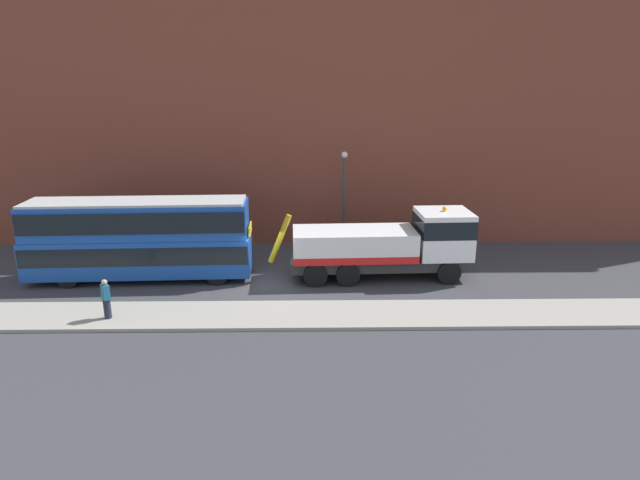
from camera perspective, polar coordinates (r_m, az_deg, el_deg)
The scene contains 7 objects.
ground_plane at distance 27.26m, azimuth -5.27°, elevation -4.38°, with size 120.00×120.00×0.00m, color #38383D.
near_kerb at distance 23.37m, azimuth -6.02°, elevation -7.89°, with size 60.00×2.80×0.15m, color gray.
building_facade at distance 32.77m, azimuth -4.71°, elevation 13.63°, with size 60.00×1.50×16.00m.
recovery_tow_truck at distance 27.42m, azimuth 7.30°, elevation -0.44°, with size 10.19×2.98×3.67m.
double_decker_bus at distance 28.32m, azimuth -18.55°, elevation 0.37°, with size 11.12×2.97×4.06m.
pedestrian_onlooker at distance 24.16m, azimuth -21.62°, elevation -5.84°, with size 0.45×0.48×1.71m.
street_lamp at distance 31.16m, azimuth 2.56°, elevation 4.99°, with size 0.36×0.36×5.83m.
Camera 1 is at (2.09, -25.39, 9.71)m, focal length 30.34 mm.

